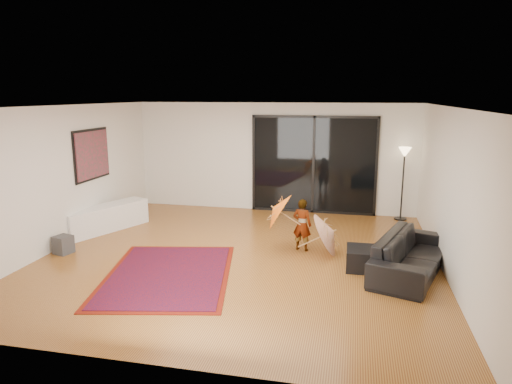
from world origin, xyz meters
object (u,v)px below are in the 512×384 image
(sofa, at_px, (411,254))
(child, at_px, (302,225))
(media_console, at_px, (105,218))
(ottoman, at_px, (365,259))

(sofa, height_order, child, child)
(media_console, relative_size, child, 1.99)
(media_console, bearing_deg, child, 18.69)
(media_console, bearing_deg, ottoman, 12.35)
(media_console, distance_m, child, 4.34)
(media_console, relative_size, sofa, 0.90)
(sofa, relative_size, ottoman, 3.54)
(media_console, xyz_separation_m, sofa, (6.20, -1.13, 0.05))
(ottoman, distance_m, child, 1.40)
(media_console, distance_m, sofa, 6.30)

